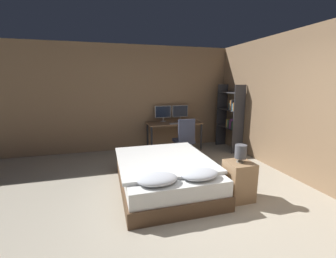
{
  "coord_description": "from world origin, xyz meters",
  "views": [
    {
      "loc": [
        -1.25,
        -2.19,
        1.77
      ],
      "look_at": [
        0.1,
        2.5,
        0.75
      ],
      "focal_mm": 24.0,
      "sensor_mm": 36.0,
      "label": 1
    }
  ],
  "objects_px": {
    "bedside_lamp": "(241,152)",
    "monitor_right": "(180,112)",
    "nightstand": "(239,181)",
    "desk": "(174,126)",
    "bookshelf": "(232,115)",
    "computer_mouse": "(187,123)",
    "keyboard": "(177,123)",
    "office_chair": "(184,143)",
    "bed": "(165,174)",
    "monitor_left": "(163,113)"
  },
  "relations": [
    {
      "from": "computer_mouse",
      "to": "keyboard",
      "type": "bearing_deg",
      "value": 180.0
    },
    {
      "from": "nightstand",
      "to": "office_chair",
      "type": "relative_size",
      "value": 0.62
    },
    {
      "from": "bedside_lamp",
      "to": "monitor_right",
      "type": "bearing_deg",
      "value": 88.55
    },
    {
      "from": "monitor_right",
      "to": "monitor_left",
      "type": "bearing_deg",
      "value": 180.0
    },
    {
      "from": "desk",
      "to": "office_chair",
      "type": "height_order",
      "value": "office_chair"
    },
    {
      "from": "office_chair",
      "to": "nightstand",
      "type": "bearing_deg",
      "value": -85.68
    },
    {
      "from": "bed",
      "to": "monitor_left",
      "type": "distance_m",
      "value": 2.52
    },
    {
      "from": "computer_mouse",
      "to": "desk",
      "type": "bearing_deg",
      "value": 141.55
    },
    {
      "from": "bedside_lamp",
      "to": "bookshelf",
      "type": "distance_m",
      "value": 2.66
    },
    {
      "from": "nightstand",
      "to": "desk",
      "type": "relative_size",
      "value": 0.42
    },
    {
      "from": "bedside_lamp",
      "to": "keyboard",
      "type": "bearing_deg",
      "value": 93.7
    },
    {
      "from": "nightstand",
      "to": "monitor_left",
      "type": "height_order",
      "value": "monitor_left"
    },
    {
      "from": "bedside_lamp",
      "to": "bookshelf",
      "type": "xyz_separation_m",
      "value": [
        1.27,
        2.33,
        0.18
      ]
    },
    {
      "from": "nightstand",
      "to": "monitor_right",
      "type": "height_order",
      "value": "monitor_right"
    },
    {
      "from": "bed",
      "to": "bookshelf",
      "type": "bearing_deg",
      "value": 36.77
    },
    {
      "from": "bed",
      "to": "desk",
      "type": "distance_m",
      "value": 2.31
    },
    {
      "from": "bed",
      "to": "keyboard",
      "type": "bearing_deg",
      "value": 66.66
    },
    {
      "from": "desk",
      "to": "nightstand",
      "type": "bearing_deg",
      "value": -86.59
    },
    {
      "from": "bedside_lamp",
      "to": "monitor_right",
      "type": "xyz_separation_m",
      "value": [
        0.08,
        2.99,
        0.22
      ]
    },
    {
      "from": "nightstand",
      "to": "computer_mouse",
      "type": "height_order",
      "value": "computer_mouse"
    },
    {
      "from": "monitor_right",
      "to": "keyboard",
      "type": "height_order",
      "value": "monitor_right"
    },
    {
      "from": "nightstand",
      "to": "bedside_lamp",
      "type": "bearing_deg",
      "value": 0.0
    },
    {
      "from": "desk",
      "to": "bookshelf",
      "type": "height_order",
      "value": "bookshelf"
    },
    {
      "from": "monitor_right",
      "to": "keyboard",
      "type": "distance_m",
      "value": 0.55
    },
    {
      "from": "monitor_left",
      "to": "keyboard",
      "type": "distance_m",
      "value": 0.55
    },
    {
      "from": "nightstand",
      "to": "monitor_right",
      "type": "xyz_separation_m",
      "value": [
        0.08,
        2.99,
        0.68
      ]
    },
    {
      "from": "bedside_lamp",
      "to": "bookshelf",
      "type": "bearing_deg",
      "value": 61.5
    },
    {
      "from": "desk",
      "to": "monitor_right",
      "type": "xyz_separation_m",
      "value": [
        0.24,
        0.22,
        0.33
      ]
    },
    {
      "from": "bedside_lamp",
      "to": "desk",
      "type": "bearing_deg",
      "value": 93.41
    },
    {
      "from": "bed",
      "to": "computer_mouse",
      "type": "xyz_separation_m",
      "value": [
        1.1,
        1.91,
        0.5
      ]
    },
    {
      "from": "bed",
      "to": "computer_mouse",
      "type": "bearing_deg",
      "value": 60.16
    },
    {
      "from": "desk",
      "to": "office_chair",
      "type": "relative_size",
      "value": 1.49
    },
    {
      "from": "bedside_lamp",
      "to": "keyboard",
      "type": "height_order",
      "value": "bedside_lamp"
    },
    {
      "from": "monitor_left",
      "to": "computer_mouse",
      "type": "height_order",
      "value": "monitor_left"
    },
    {
      "from": "desk",
      "to": "keyboard",
      "type": "bearing_deg",
      "value": -90.0
    },
    {
      "from": "monitor_right",
      "to": "nightstand",
      "type": "bearing_deg",
      "value": -91.45
    },
    {
      "from": "desk",
      "to": "computer_mouse",
      "type": "xyz_separation_m",
      "value": [
        0.27,
        -0.22,
        0.11
      ]
    },
    {
      "from": "bedside_lamp",
      "to": "bookshelf",
      "type": "height_order",
      "value": "bookshelf"
    },
    {
      "from": "bed",
      "to": "monitor_right",
      "type": "height_order",
      "value": "monitor_right"
    },
    {
      "from": "keyboard",
      "to": "office_chair",
      "type": "relative_size",
      "value": 0.38
    },
    {
      "from": "nightstand",
      "to": "monitor_right",
      "type": "relative_size",
      "value": 1.34
    },
    {
      "from": "bedside_lamp",
      "to": "desk",
      "type": "xyz_separation_m",
      "value": [
        -0.17,
        2.77,
        -0.11
      ]
    },
    {
      "from": "desk",
      "to": "monitor_right",
      "type": "height_order",
      "value": "monitor_right"
    },
    {
      "from": "monitor_right",
      "to": "office_chair",
      "type": "distance_m",
      "value": 1.18
    },
    {
      "from": "office_chair",
      "to": "bookshelf",
      "type": "distance_m",
      "value": 1.56
    },
    {
      "from": "office_chair",
      "to": "computer_mouse",
      "type": "bearing_deg",
      "value": 64.74
    },
    {
      "from": "monitor_left",
      "to": "bookshelf",
      "type": "xyz_separation_m",
      "value": [
        1.67,
        -0.66,
        -0.04
      ]
    },
    {
      "from": "nightstand",
      "to": "bookshelf",
      "type": "relative_size",
      "value": 0.35
    },
    {
      "from": "computer_mouse",
      "to": "office_chair",
      "type": "relative_size",
      "value": 0.07
    },
    {
      "from": "bedside_lamp",
      "to": "monitor_right",
      "type": "relative_size",
      "value": 0.61
    }
  ]
}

